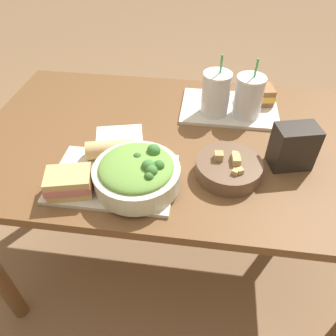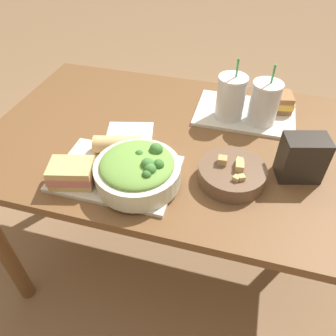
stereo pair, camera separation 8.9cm
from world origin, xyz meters
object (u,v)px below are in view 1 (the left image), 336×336
at_px(soup_bowl, 229,168).
at_px(sandwich_near, 69,182).
at_px(drink_cup_red, 248,98).
at_px(napkin_folded, 119,135).
at_px(salad_bowl, 137,173).
at_px(chip_bag, 293,147).
at_px(baguette_near, 111,149).
at_px(sandwich_far, 257,95).
at_px(drink_cup_dark, 216,95).

distance_m(soup_bowl, sandwich_near, 0.46).
relative_size(drink_cup_red, napkin_folded, 1.20).
bearing_deg(salad_bowl, chip_bag, 19.80).
relative_size(sandwich_near, baguette_near, 0.92).
height_order(sandwich_near, baguette_near, sandwich_near).
distance_m(salad_bowl, sandwich_near, 0.19).
relative_size(sandwich_far, drink_cup_red, 0.62).
relative_size(drink_cup_red, chip_bag, 1.56).
bearing_deg(chip_bag, drink_cup_red, 101.52).
bearing_deg(baguette_near, drink_cup_dark, -59.46).
height_order(sandwich_near, chip_bag, chip_bag).
relative_size(soup_bowl, baguette_near, 1.25).
xyz_separation_m(salad_bowl, soup_bowl, (0.26, 0.09, -0.03)).
bearing_deg(salad_bowl, baguette_near, 134.15).
relative_size(drink_cup_dark, napkin_folded, 1.24).
height_order(soup_bowl, drink_cup_red, drink_cup_red).
xyz_separation_m(sandwich_near, drink_cup_dark, (0.38, 0.46, 0.04)).
bearing_deg(napkin_folded, baguette_near, -85.62).
xyz_separation_m(sandwich_near, drink_cup_red, (0.50, 0.46, 0.04)).
relative_size(salad_bowl, soup_bowl, 1.25).
bearing_deg(baguette_near, sandwich_near, 141.47).
height_order(salad_bowl, chip_bag, chip_bag).
bearing_deg(sandwich_far, soup_bowl, -115.90).
bearing_deg(sandwich_near, chip_bag, 4.69).
height_order(sandwich_near, sandwich_far, same).
height_order(sandwich_near, napkin_folded, sandwich_near).
distance_m(drink_cup_red, napkin_folded, 0.47).
relative_size(soup_bowl, drink_cup_red, 0.90).
bearing_deg(sandwich_far, drink_cup_dark, -161.39).
height_order(drink_cup_red, napkin_folded, drink_cup_red).
xyz_separation_m(sandwich_near, napkin_folded, (0.07, 0.29, -0.04)).
bearing_deg(sandwich_far, chip_bag, -88.14).
xyz_separation_m(salad_bowl, drink_cup_red, (0.32, 0.41, 0.03)).
height_order(salad_bowl, napkin_folded, salad_bowl).
bearing_deg(chip_bag, drink_cup_dark, 119.07).
height_order(drink_cup_dark, drink_cup_red, drink_cup_dark).
distance_m(sandwich_near, drink_cup_red, 0.68).
distance_m(salad_bowl, sandwich_far, 0.62).
bearing_deg(sandwich_near, salad_bowl, 1.81).
relative_size(salad_bowl, drink_cup_dark, 1.10).
distance_m(baguette_near, drink_cup_dark, 0.43).
height_order(salad_bowl, sandwich_far, salad_bowl).
bearing_deg(sandwich_near, sandwich_far, 31.40).
relative_size(sandwich_near, chip_bag, 1.04).
bearing_deg(napkin_folded, chip_bag, -7.68).
height_order(sandwich_near, drink_cup_red, drink_cup_red).
bearing_deg(soup_bowl, baguette_near, 176.62).
relative_size(soup_bowl, sandwich_near, 1.35).
bearing_deg(chip_bag, sandwich_near, -176.29).
height_order(drink_cup_dark, chip_bag, drink_cup_dark).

